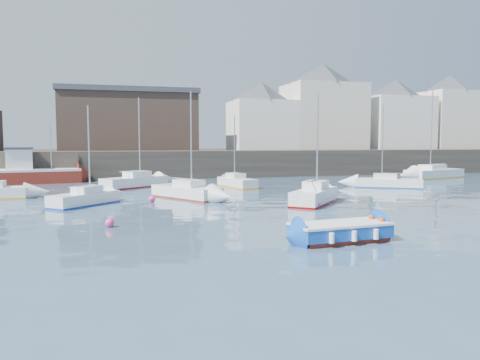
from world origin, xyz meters
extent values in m
plane|color=#2D4760|center=(0.00, 0.00, 0.00)|extent=(220.00, 220.00, 0.00)
cube|color=#28231E|center=(0.00, 35.00, 1.50)|extent=(90.00, 5.00, 3.00)
cube|color=#28231E|center=(0.00, 53.00, 1.40)|extent=(90.00, 32.00, 2.80)
cube|color=beige|center=(20.00, 42.00, 7.30)|extent=(10.00, 8.00, 9.00)
pyramid|color=#3A3D44|center=(20.00, 42.00, 13.20)|extent=(13.36, 13.36, 2.80)
cube|color=white|center=(31.00, 41.50, 6.55)|extent=(9.00, 7.00, 7.50)
pyramid|color=#3A3D44|center=(31.00, 41.50, 11.53)|extent=(11.88, 11.88, 2.45)
cube|color=beige|center=(40.00, 41.50, 7.05)|extent=(8.00, 7.00, 8.50)
pyramid|color=#3A3D44|center=(40.00, 41.50, 12.53)|extent=(11.14, 11.14, 2.45)
cube|color=white|center=(11.00, 41.50, 6.05)|extent=(8.00, 7.00, 6.50)
pyramid|color=#3A3D44|center=(11.00, 41.50, 10.53)|extent=(11.14, 11.14, 2.45)
cube|color=#3D2D26|center=(-6.00, 43.00, 6.30)|extent=(16.00, 10.00, 7.00)
cube|color=#3A3D44|center=(-6.00, 43.00, 10.10)|extent=(16.40, 10.40, 0.60)
cube|color=maroon|center=(0.74, -0.64, 0.09)|extent=(3.75, 1.86, 0.18)
cube|color=#144EB3|center=(0.74, -0.64, 0.43)|extent=(4.08, 2.10, 0.49)
cube|color=white|center=(0.74, -0.64, 0.72)|extent=(4.16, 2.14, 0.09)
cube|color=white|center=(0.74, -0.64, 0.50)|extent=(3.25, 1.51, 0.45)
cube|color=tan|center=(0.74, -0.64, 0.62)|extent=(0.41, 1.20, 0.07)
cylinder|color=white|center=(-0.36, 0.19, 0.39)|extent=(0.20, 0.20, 0.39)
cylinder|color=white|center=(-0.16, -1.68, 0.39)|extent=(0.20, 0.20, 0.39)
cylinder|color=white|center=(0.64, 0.30, 0.39)|extent=(0.20, 0.20, 0.39)
cylinder|color=white|center=(0.84, -1.57, 0.39)|extent=(0.20, 0.20, 0.39)
cylinder|color=white|center=(1.64, 0.41, 0.39)|extent=(0.20, 0.20, 0.39)
cylinder|color=white|center=(1.85, -1.46, 0.39)|extent=(0.20, 0.20, 0.39)
cube|color=maroon|center=(-15.44, 31.50, 0.58)|extent=(8.85, 4.49, 1.16)
cube|color=white|center=(-15.44, 31.50, 1.27)|extent=(8.85, 4.49, 0.21)
cube|color=white|center=(-16.69, 31.30, 2.32)|extent=(2.64, 2.46, 1.90)
cube|color=#3A3D44|center=(-16.69, 31.30, 3.38)|extent=(2.88, 2.70, 0.21)
cylinder|color=silver|center=(-13.87, 31.76, 3.49)|extent=(0.11, 0.11, 4.23)
cube|color=white|center=(-9.80, 13.39, 0.39)|extent=(4.37, 4.57, 0.78)
cube|color=#173C9F|center=(-9.80, 13.39, 0.05)|extent=(4.41, 4.61, 0.10)
cube|color=white|center=(-9.64, 13.57, 1.00)|extent=(1.98, 2.01, 0.44)
cylinder|color=silver|center=(-9.48, 13.75, 3.54)|extent=(0.09, 0.09, 5.51)
cube|color=white|center=(-3.04, 15.35, 0.43)|extent=(4.55, 5.86, 0.86)
cube|color=maroon|center=(-3.04, 15.35, 0.06)|extent=(4.59, 5.92, 0.11)
cube|color=white|center=(-2.89, 15.11, 1.10)|extent=(2.22, 2.43, 0.48)
cylinder|color=silver|center=(-2.74, 14.86, 4.16)|extent=(0.10, 0.10, 6.60)
cube|color=white|center=(4.48, 10.17, 0.48)|extent=(4.75, 5.10, 0.95)
cube|color=#7C0703|center=(4.48, 10.17, 0.06)|extent=(4.80, 5.15, 0.13)
cube|color=white|center=(4.65, 10.37, 1.22)|extent=(2.17, 2.23, 0.53)
cylinder|color=silver|center=(4.82, 10.57, 3.99)|extent=(0.11, 0.11, 6.08)
cube|color=white|center=(15.27, 18.51, 0.39)|extent=(5.70, 4.52, 0.78)
cube|color=#1E48A4|center=(15.27, 18.51, 0.05)|extent=(5.76, 4.57, 0.10)
cube|color=white|center=(15.03, 18.66, 0.99)|extent=(2.38, 2.19, 0.43)
cylinder|color=silver|center=(14.80, 18.81, 4.00)|extent=(0.09, 0.09, 6.45)
cube|color=white|center=(2.58, 22.45, 0.40)|extent=(2.65, 5.06, 0.79)
cube|color=gold|center=(2.58, 22.45, 0.05)|extent=(2.68, 5.11, 0.11)
cube|color=white|center=(2.52, 22.68, 1.01)|extent=(1.53, 1.92, 0.44)
cylinder|color=silver|center=(2.47, 22.92, 3.57)|extent=(0.09, 0.09, 5.56)
cube|color=white|center=(26.33, 26.70, 0.48)|extent=(7.85, 4.50, 0.96)
cube|color=gold|center=(26.33, 26.70, 0.06)|extent=(7.93, 4.54, 0.13)
cube|color=white|center=(25.97, 26.59, 1.23)|extent=(3.03, 2.49, 0.53)
cylinder|color=silver|center=(25.61, 26.48, 5.26)|extent=(0.11, 0.11, 8.60)
cube|color=white|center=(-6.21, 24.52, 0.45)|extent=(6.04, 5.14, 0.91)
cube|color=maroon|center=(-6.21, 24.52, 0.06)|extent=(6.10, 5.19, 0.12)
cube|color=white|center=(-5.97, 24.69, 1.16)|extent=(2.57, 2.43, 0.51)
cylinder|color=silver|center=(-5.72, 24.87, 4.39)|extent=(0.10, 0.10, 6.97)
sphere|color=#F43688|center=(-8.23, 5.09, 0.00)|extent=(0.43, 0.43, 0.43)
sphere|color=#F43688|center=(3.78, 8.28, 0.00)|extent=(0.41, 0.41, 0.41)
sphere|color=#F43688|center=(-5.56, 13.89, 0.00)|extent=(0.46, 0.46, 0.46)
camera|label=1|loc=(-8.03, -17.45, 3.99)|focal=35.00mm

